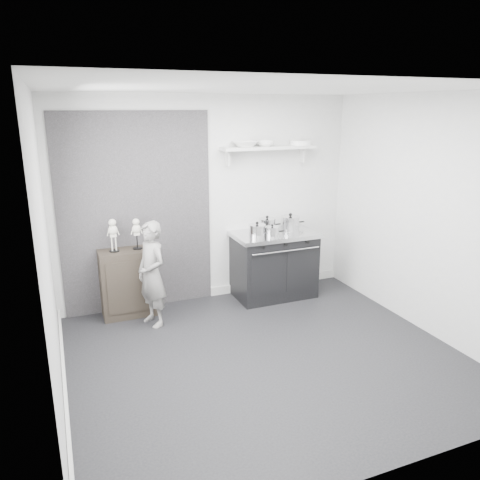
# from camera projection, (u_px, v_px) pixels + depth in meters

# --- Properties ---
(ground) EXTENTS (4.00, 4.00, 0.00)m
(ground) POSITION_uv_depth(u_px,v_px,m) (265.00, 357.00, 4.93)
(ground) COLOR black
(ground) RESTS_ON ground
(room_shell) EXTENTS (4.02, 3.62, 2.71)m
(room_shell) POSITION_uv_depth(u_px,v_px,m) (253.00, 202.00, 4.58)
(room_shell) COLOR silver
(room_shell) RESTS_ON ground
(wall_shelf) EXTENTS (1.30, 0.26, 0.24)m
(wall_shelf) POSITION_uv_depth(u_px,v_px,m) (268.00, 149.00, 6.16)
(wall_shelf) COLOR silver
(wall_shelf) RESTS_ON room_shell
(stove) EXTENTS (1.13, 0.71, 0.91)m
(stove) POSITION_uv_depth(u_px,v_px,m) (274.00, 264.00, 6.42)
(stove) COLOR black
(stove) RESTS_ON ground
(side_cabinet) EXTENTS (0.65, 0.38, 0.85)m
(side_cabinet) POSITION_uv_depth(u_px,v_px,m) (128.00, 283.00, 5.84)
(side_cabinet) COLOR black
(side_cabinet) RESTS_ON ground
(child) EXTENTS (0.45, 0.54, 1.28)m
(child) POSITION_uv_depth(u_px,v_px,m) (152.00, 274.00, 5.51)
(child) COLOR slate
(child) RESTS_ON ground
(pot_front_left) EXTENTS (0.31, 0.22, 0.20)m
(pot_front_left) POSITION_uv_depth(u_px,v_px,m) (257.00, 231.00, 6.07)
(pot_front_left) COLOR silver
(pot_front_left) RESTS_ON stove
(pot_back_left) EXTENTS (0.32, 0.23, 0.22)m
(pot_back_left) POSITION_uv_depth(u_px,v_px,m) (267.00, 225.00, 6.35)
(pot_back_left) COLOR silver
(pot_back_left) RESTS_ON stove
(pot_back_right) EXTENTS (0.35, 0.26, 0.22)m
(pot_back_right) POSITION_uv_depth(u_px,v_px,m) (290.00, 222.00, 6.47)
(pot_back_right) COLOR silver
(pot_back_right) RESTS_ON stove
(pot_front_center) EXTENTS (0.27, 0.19, 0.17)m
(pot_front_center) POSITION_uv_depth(u_px,v_px,m) (272.00, 232.00, 6.07)
(pot_front_center) COLOR silver
(pot_front_center) RESTS_ON stove
(skeleton_full) EXTENTS (0.13, 0.08, 0.47)m
(skeleton_full) POSITION_uv_depth(u_px,v_px,m) (113.00, 233.00, 5.61)
(skeleton_full) COLOR beige
(skeleton_full) RESTS_ON side_cabinet
(skeleton_torso) EXTENTS (0.12, 0.08, 0.44)m
(skeleton_torso) POSITION_uv_depth(u_px,v_px,m) (137.00, 231.00, 5.71)
(skeleton_torso) COLOR beige
(skeleton_torso) RESTS_ON side_cabinet
(bowl_large) EXTENTS (0.31, 0.31, 0.08)m
(bowl_large) POSITION_uv_depth(u_px,v_px,m) (245.00, 144.00, 6.02)
(bowl_large) COLOR white
(bowl_large) RESTS_ON wall_shelf
(bowl_small) EXTENTS (0.24, 0.24, 0.07)m
(bowl_small) POSITION_uv_depth(u_px,v_px,m) (265.00, 143.00, 6.12)
(bowl_small) COLOR white
(bowl_small) RESTS_ON wall_shelf
(plate_stack) EXTENTS (0.28, 0.28, 0.06)m
(plate_stack) POSITION_uv_depth(u_px,v_px,m) (301.00, 143.00, 6.31)
(plate_stack) COLOR white
(plate_stack) RESTS_ON wall_shelf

